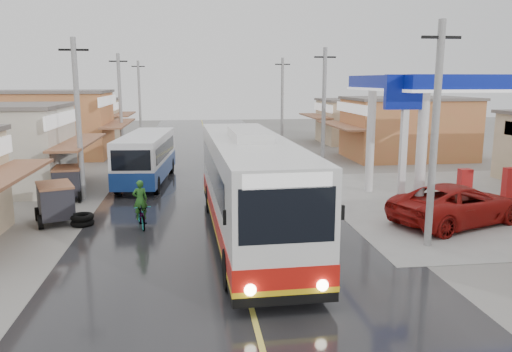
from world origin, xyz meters
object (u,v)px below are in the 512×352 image
(tricycle_near, at_px, (55,201))
(coach_bus, at_px, (249,187))
(second_bus, at_px, (146,157))
(tyre_stack, at_px, (82,220))
(tricycle_far, at_px, (68,181))
(jeepney, at_px, (458,204))
(cyclist, at_px, (141,212))

(tricycle_near, bearing_deg, coach_bus, -42.15)
(second_bus, height_order, tyre_stack, second_bus)
(coach_bus, xyz_separation_m, tricycle_far, (-8.39, 7.53, -1.05))
(jeepney, xyz_separation_m, tyre_stack, (-15.67, 1.71, -0.60))
(cyclist, bearing_deg, tricycle_far, 113.90)
(cyclist, distance_m, tyre_stack, 2.58)
(cyclist, distance_m, tricycle_far, 6.93)
(coach_bus, height_order, tricycle_far, coach_bus)
(second_bus, height_order, cyclist, second_bus)
(tricycle_far, bearing_deg, jeepney, -27.00)
(tyre_stack, bearing_deg, jeepney, -6.21)
(jeepney, bearing_deg, second_bus, 32.12)
(jeepney, distance_m, tricycle_far, 18.57)
(second_bus, distance_m, tyre_stack, 8.97)
(coach_bus, relative_size, tricycle_near, 5.57)
(cyclist, bearing_deg, jeepney, -17.72)
(cyclist, relative_size, tricycle_near, 0.84)
(cyclist, bearing_deg, tyre_stack, 153.81)
(coach_bus, bearing_deg, tricycle_far, 136.54)
(second_bus, relative_size, jeepney, 1.44)
(second_bus, bearing_deg, jeepney, -31.95)
(jeepney, xyz_separation_m, tricycle_near, (-16.85, 2.25, 0.12))
(second_bus, bearing_deg, tyre_stack, -97.47)
(tricycle_far, bearing_deg, coach_bus, -47.84)
(tricycle_near, xyz_separation_m, tyre_stack, (1.18, -0.55, -0.72))
(second_bus, relative_size, tricycle_near, 3.64)
(tyre_stack, bearing_deg, tricycle_near, 155.13)
(second_bus, height_order, tricycle_near, second_bus)
(coach_bus, relative_size, tyre_stack, 13.81)
(second_bus, bearing_deg, cyclist, -81.51)
(coach_bus, height_order, second_bus, coach_bus)
(jeepney, relative_size, cyclist, 3.02)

